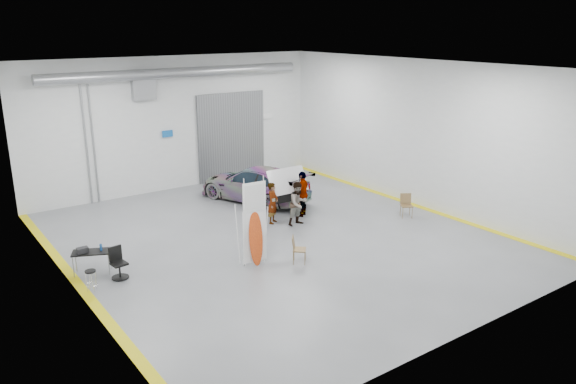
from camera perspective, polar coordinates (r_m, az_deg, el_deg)
ground at (r=20.05m, az=-1.09°, el=-4.70°), size 16.00×16.00×0.00m
room_shell at (r=20.91m, az=-4.10°, el=7.75°), size 14.02×16.18×6.01m
sedan_car at (r=24.12m, az=-3.39°, el=0.84°), size 3.71×5.46×1.47m
person_a at (r=21.31m, az=-1.55°, el=-1.11°), size 0.69×0.64×1.60m
person_b at (r=21.09m, az=1.05°, el=-1.18°), size 0.86×0.68×1.68m
person_c at (r=22.07m, az=1.48°, el=-0.18°), size 1.13×0.93×1.82m
surfboard_display at (r=17.52m, az=-3.31°, el=-3.89°), size 0.81×0.26×2.88m
folding_chair_near at (r=17.97m, az=1.14°, el=-6.38°), size 0.58×0.67×0.89m
folding_chair_far at (r=22.59m, az=11.90°, el=-1.80°), size 0.59×0.65×0.92m
shop_stool at (r=17.10m, az=-19.36°, el=-8.50°), size 0.32×0.32×0.63m
work_table at (r=18.10m, az=-19.57°, el=-5.76°), size 1.25×0.97×0.91m
office_chair at (r=17.63m, az=-16.84°, el=-7.08°), size 0.51×0.51×0.96m
trunk_lid at (r=22.09m, az=-0.25°, el=1.40°), size 1.71×1.04×0.04m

